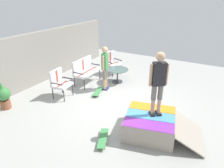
% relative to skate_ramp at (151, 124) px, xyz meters
% --- Properties ---
extents(ground_plane, '(12.00, 12.00, 0.10)m').
position_rel_skate_ramp_xyz_m(ground_plane, '(0.88, 1.27, -0.32)').
color(ground_plane, '#A8A8A3').
extents(back_wall_cinderblock, '(9.00, 0.20, 2.06)m').
position_rel_skate_ramp_xyz_m(back_wall_cinderblock, '(0.88, 5.27, 0.75)').
color(back_wall_cinderblock, gray).
rests_on(back_wall_cinderblock, ground_plane).
extents(skate_ramp, '(1.72, 2.24, 0.55)m').
position_rel_skate_ramp_xyz_m(skate_ramp, '(0.00, 0.00, 0.00)').
color(skate_ramp, gray).
rests_on(skate_ramp, ground_plane).
extents(patio_bench, '(1.27, 0.60, 1.02)m').
position_rel_skate_ramp_xyz_m(patio_bench, '(1.89, 3.56, 0.34)').
color(patio_bench, '#38383D').
rests_on(patio_bench, ground_plane).
extents(patio_chair_near_house, '(0.75, 0.70, 1.02)m').
position_rel_skate_ramp_xyz_m(patio_chair_near_house, '(3.34, 3.14, 0.34)').
color(patio_chair_near_house, '#38383D').
rests_on(patio_chair_near_house, ground_plane).
extents(patio_chair_by_wall, '(0.67, 0.61, 1.02)m').
position_rel_skate_ramp_xyz_m(patio_chair_by_wall, '(0.42, 3.58, 0.34)').
color(patio_chair_by_wall, '#38383D').
rests_on(patio_chair_by_wall, ground_plane).
extents(patio_table, '(0.90, 0.90, 0.57)m').
position_rel_skate_ramp_xyz_m(patio_table, '(2.60, 2.43, 0.13)').
color(patio_table, '#38383D').
rests_on(patio_table, ground_plane).
extents(person_watching, '(0.47, 0.29, 1.69)m').
position_rel_skate_ramp_xyz_m(person_watching, '(1.77, 2.51, 0.71)').
color(person_watching, navy).
rests_on(person_watching, ground_plane).
extents(person_skater, '(0.36, 0.39, 1.69)m').
position_rel_skate_ramp_xyz_m(person_skater, '(0.10, -0.05, 1.26)').
color(person_skater, black).
rests_on(person_skater, skate_ramp).
extents(skateboard_by_bench, '(0.82, 0.42, 0.10)m').
position_rel_skate_ramp_xyz_m(skateboard_by_bench, '(1.29, 2.55, -0.19)').
color(skateboard_by_bench, '#3F8C4C').
rests_on(skateboard_by_bench, ground_plane).
extents(skateboard_spare, '(0.81, 0.51, 0.10)m').
position_rel_skate_ramp_xyz_m(skateboard_spare, '(-0.92, 0.93, -0.19)').
color(skateboard_spare, '#3F8C4C').
rests_on(skateboard_spare, ground_plane).
extents(potted_plant, '(0.44, 0.44, 0.92)m').
position_rel_skate_ramp_xyz_m(potted_plant, '(-1.11, 4.56, 0.19)').
color(potted_plant, brown).
rests_on(potted_plant, ground_plane).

